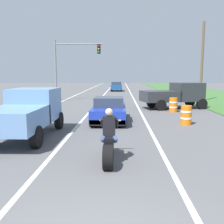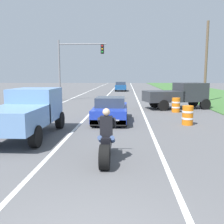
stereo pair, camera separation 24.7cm
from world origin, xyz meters
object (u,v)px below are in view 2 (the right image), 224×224
(sports_car_blue, at_px, (111,110))
(traffic_light_mast_near, at_px, (74,60))
(pickup_truck_right_shoulder_dark_grey, at_px, (179,94))
(construction_barrel_nearest, at_px, (188,115))
(construction_barrel_mid, at_px, (176,105))
(pickup_truck_left_lane_light_blue, at_px, (28,110))
(motorcycle_with_rider, at_px, (106,143))
(distant_car_far_ahead, at_px, (121,86))

(sports_car_blue, xyz_separation_m, traffic_light_mast_near, (-4.39, 11.47, 3.38))
(pickup_truck_right_shoulder_dark_grey, xyz_separation_m, construction_barrel_nearest, (-0.83, -6.54, -0.60))
(construction_barrel_nearest, relative_size, construction_barrel_mid, 1.00)
(sports_car_blue, height_order, pickup_truck_left_lane_light_blue, pickup_truck_left_lane_light_blue)
(motorcycle_with_rider, distance_m, construction_barrel_nearest, 7.04)
(construction_barrel_mid, bearing_deg, pickup_truck_right_shoulder_dark_grey, 73.64)
(construction_barrel_nearest, bearing_deg, pickup_truck_left_lane_light_blue, -158.03)
(sports_car_blue, height_order, traffic_light_mast_near, traffic_light_mast_near)
(construction_barrel_nearest, height_order, distant_car_far_ahead, distant_car_far_ahead)
(pickup_truck_left_lane_light_blue, bearing_deg, construction_barrel_mid, 45.04)
(traffic_light_mast_near, bearing_deg, pickup_truck_right_shoulder_dark_grey, -31.79)
(motorcycle_with_rider, height_order, pickup_truck_left_lane_light_blue, pickup_truck_left_lane_light_blue)
(construction_barrel_nearest, height_order, construction_barrel_mid, same)
(sports_car_blue, bearing_deg, pickup_truck_right_shoulder_dark_grey, 49.44)
(pickup_truck_left_lane_light_blue, height_order, pickup_truck_right_shoulder_dark_grey, same)
(traffic_light_mast_near, distance_m, construction_barrel_mid, 12.13)
(traffic_light_mast_near, distance_m, construction_barrel_nearest, 15.32)
(traffic_light_mast_near, bearing_deg, distant_car_far_ahead, 74.80)
(motorcycle_with_rider, bearing_deg, distant_car_far_ahead, 90.66)
(construction_barrel_nearest, xyz_separation_m, construction_barrel_mid, (0.27, 4.62, 0.00))
(motorcycle_with_rider, distance_m, construction_barrel_mid, 11.31)
(distant_car_far_ahead, bearing_deg, traffic_light_mast_near, -105.20)
(traffic_light_mast_near, height_order, distant_car_far_ahead, traffic_light_mast_near)
(motorcycle_with_rider, xyz_separation_m, sports_car_blue, (-0.31, 6.77, 0.04))
(motorcycle_with_rider, relative_size, sports_car_blue, 0.51)
(pickup_truck_right_shoulder_dark_grey, height_order, distant_car_far_ahead, pickup_truck_right_shoulder_dark_grey)
(sports_car_blue, distance_m, construction_barrel_mid, 5.76)
(construction_barrel_mid, xyz_separation_m, distant_car_far_ahead, (-4.41, 23.52, 0.27))
(sports_car_blue, bearing_deg, pickup_truck_left_lane_light_blue, -130.55)
(construction_barrel_mid, bearing_deg, sports_car_blue, -138.74)
(pickup_truck_left_lane_light_blue, xyz_separation_m, construction_barrel_mid, (7.55, 7.56, -0.60))
(pickup_truck_right_shoulder_dark_grey, bearing_deg, construction_barrel_mid, -106.36)
(sports_car_blue, bearing_deg, distant_car_far_ahead, 90.17)
(sports_car_blue, xyz_separation_m, pickup_truck_left_lane_light_blue, (-3.22, -3.76, 0.48))
(pickup_truck_right_shoulder_dark_grey, relative_size, construction_barrel_nearest, 5.14)
(sports_car_blue, distance_m, pickup_truck_left_lane_light_blue, 4.97)
(construction_barrel_mid, bearing_deg, traffic_light_mast_near, 138.65)
(sports_car_blue, height_order, construction_barrel_nearest, sports_car_blue)
(pickup_truck_left_lane_light_blue, xyz_separation_m, pickup_truck_right_shoulder_dark_grey, (8.11, 9.48, 0.00))
(pickup_truck_right_shoulder_dark_grey, relative_size, distant_car_far_ahead, 1.29)
(traffic_light_mast_near, bearing_deg, pickup_truck_left_lane_light_blue, -85.61)
(pickup_truck_left_lane_light_blue, distance_m, traffic_light_mast_near, 15.55)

